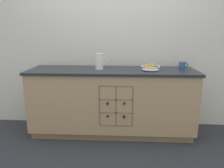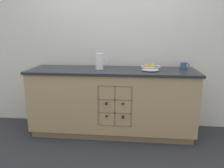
% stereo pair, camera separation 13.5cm
% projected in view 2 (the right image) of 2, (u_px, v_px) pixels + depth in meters
% --- Properties ---
extents(ground_plane, '(14.00, 14.00, 0.00)m').
position_uv_depth(ground_plane, '(112.00, 132.00, 3.12)').
color(ground_plane, '#2D3035').
extents(back_wall, '(4.59, 0.06, 2.55)m').
position_uv_depth(back_wall, '(115.00, 40.00, 3.17)').
color(back_wall, silver).
rests_on(back_wall, ground_plane).
extents(kitchen_island, '(2.23, 0.66, 0.90)m').
position_uv_depth(kitchen_island, '(112.00, 101.00, 3.01)').
color(kitchen_island, olive).
rests_on(kitchen_island, ground_plane).
extents(fruit_bowl, '(0.25, 0.25, 0.09)m').
position_uv_depth(fruit_bowl, '(151.00, 67.00, 2.82)').
color(fruit_bowl, silver).
rests_on(fruit_bowl, kitchen_island).
extents(white_pitcher, '(0.16, 0.11, 0.21)m').
position_uv_depth(white_pitcher, '(100.00, 61.00, 2.91)').
color(white_pitcher, white).
rests_on(white_pitcher, kitchen_island).
extents(ceramic_mug, '(0.12, 0.09, 0.09)m').
position_uv_depth(ceramic_mug, '(184.00, 66.00, 2.96)').
color(ceramic_mug, '#385684').
rests_on(ceramic_mug, kitchen_island).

